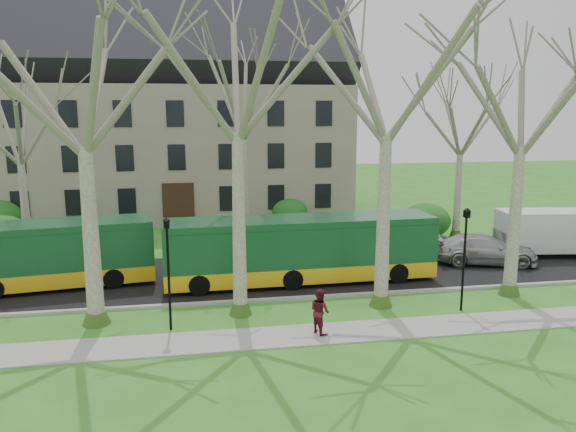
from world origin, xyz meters
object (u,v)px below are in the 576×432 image
at_px(bus_lead, 11,257).
at_px(pedestrian_b, 320,311).
at_px(sedan, 485,249).
at_px(van_a, 551,233).
at_px(bus_follow, 301,249).

height_order(bus_lead, pedestrian_b, bus_lead).
distance_m(sedan, van_a, 4.75).
xyz_separation_m(bus_lead, pedestrian_b, (12.92, -7.42, -0.73)).
relative_size(bus_lead, pedestrian_b, 7.39).
bearing_deg(bus_follow, pedestrian_b, -96.01).
bearing_deg(van_a, pedestrian_b, -142.89).
xyz_separation_m(sedan, pedestrian_b, (-11.00, -7.82, 0.07)).
distance_m(van_a, pedestrian_b, 17.94).
bearing_deg(pedestrian_b, sedan, -79.50).
distance_m(bus_lead, bus_follow, 13.48).
height_order(bus_follow, pedestrian_b, bus_follow).
bearing_deg(pedestrian_b, bus_lead, 35.24).
relative_size(bus_lead, van_a, 2.14).
relative_size(sedan, pedestrian_b, 3.15).
bearing_deg(bus_lead, bus_follow, -11.89).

